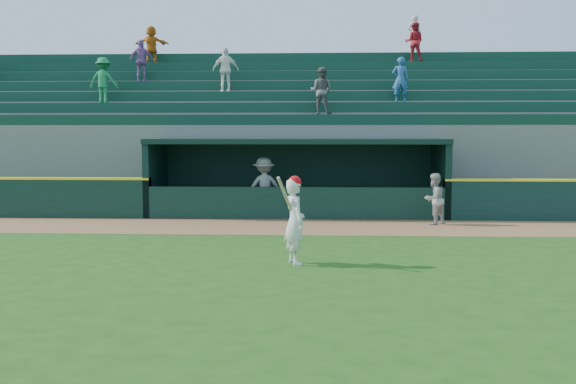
{
  "coord_description": "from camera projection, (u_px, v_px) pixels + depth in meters",
  "views": [
    {
      "loc": [
        0.68,
        -12.96,
        2.65
      ],
      "look_at": [
        0.0,
        1.6,
        1.3
      ],
      "focal_mm": 40.0,
      "sensor_mm": 36.0,
      "label": 1
    }
  ],
  "objects": [
    {
      "name": "ground",
      "position": [
        284.0,
        262.0,
        13.17
      ],
      "size": [
        120.0,
        120.0,
        0.0
      ],
      "primitive_type": "plane",
      "color": "#214C13",
      "rests_on": "ground"
    },
    {
      "name": "warning_track",
      "position": [
        293.0,
        227.0,
        18.04
      ],
      "size": [
        40.0,
        3.0,
        0.01
      ],
      "primitive_type": "cube",
      "color": "brown",
      "rests_on": "ground"
    },
    {
      "name": "dugout_player_front",
      "position": [
        434.0,
        199.0,
        18.46
      ],
      "size": [
        0.92,
        0.9,
        1.49
      ],
      "primitive_type": "imported",
      "rotation": [
        0.0,
        0.0,
        3.86
      ],
      "color": "#A0A09B",
      "rests_on": "ground"
    },
    {
      "name": "dugout_player_inside",
      "position": [
        264.0,
        187.0,
        20.21
      ],
      "size": [
        1.37,
        1.04,
        1.88
      ],
      "primitive_type": "imported",
      "rotation": [
        0.0,
        0.0,
        3.46
      ],
      "color": "gray",
      "rests_on": "ground"
    },
    {
      "name": "dugout",
      "position": [
        297.0,
        172.0,
        21.0
      ],
      "size": [
        9.4,
        2.8,
        2.46
      ],
      "color": "#63635E",
      "rests_on": "ground"
    },
    {
      "name": "stands",
      "position": [
        300.0,
        139.0,
        25.44
      ],
      "size": [
        34.5,
        6.32,
        7.53
      ],
      "color": "slate",
      "rests_on": "ground"
    },
    {
      "name": "batter_at_plate",
      "position": [
        295.0,
        220.0,
        12.9
      ],
      "size": [
        0.65,
        0.81,
        1.81
      ],
      "color": "white",
      "rests_on": "ground"
    }
  ]
}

